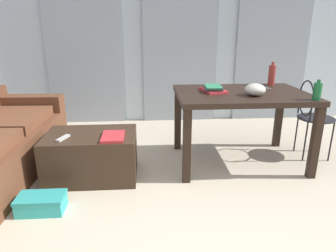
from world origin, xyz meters
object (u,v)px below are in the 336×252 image
object	(u,v)px
craft_table	(241,102)
bottle_far	(272,75)
book_stack	(213,89)
shoebox	(41,203)
bottle_near	(317,91)
magazine	(113,137)
scissors	(266,88)
wire_chair	(311,111)
coffee_table	(92,155)
tv_remote_primary	(63,138)
bowl	(255,90)

from	to	relation	value
craft_table	bottle_far	xyz separation A→B (m)	(0.44, 0.35, 0.21)
book_stack	shoebox	size ratio (longest dim) A/B	0.87
bottle_near	magazine	size ratio (longest dim) A/B	0.63
bottle_near	book_stack	xyz separation A→B (m)	(-0.83, 0.42, -0.05)
bottle_far	shoebox	world-z (taller)	bottle_far
bottle_far	scissors	world-z (taller)	bottle_far
wire_chair	bottle_far	size ratio (longest dim) A/B	3.30
magazine	shoebox	xyz separation A→B (m)	(-0.53, -0.44, -0.37)
wire_chair	shoebox	world-z (taller)	wire_chair
coffee_table	book_stack	size ratio (longest dim) A/B	2.65
coffee_table	book_stack	xyz separation A→B (m)	(1.19, 0.28, 0.56)
shoebox	tv_remote_primary	bearing A→B (deg)	78.45
craft_table	bowl	world-z (taller)	bowl
bottle_far	shoebox	bearing A→B (deg)	-152.54
bottle_far	shoebox	size ratio (longest dim) A/B	0.71
shoebox	bottle_far	bearing A→B (deg)	27.46
bottle_far	shoebox	xyz separation A→B (m)	(-2.21, -1.15, -0.79)
wire_chair	scissors	xyz separation A→B (m)	(-0.47, 0.10, 0.23)
bowl	craft_table	bearing A→B (deg)	114.33
tv_remote_primary	shoebox	xyz separation A→B (m)	(-0.09, -0.44, -0.37)
scissors	magazine	world-z (taller)	scissors
coffee_table	scissors	distance (m)	1.92
coffee_table	bottle_near	bearing A→B (deg)	-4.02
shoebox	book_stack	bearing A→B (deg)	29.37
bottle_near	shoebox	size ratio (longest dim) A/B	0.51
coffee_table	magazine	xyz separation A→B (m)	(0.22, -0.12, 0.23)
bottle_far	magazine	distance (m)	1.87
coffee_table	scissors	xyz separation A→B (m)	(1.80, 0.43, 0.54)
magazine	craft_table	bearing A→B (deg)	15.29
coffee_table	book_stack	distance (m)	1.35
craft_table	scissors	xyz separation A→B (m)	(0.33, 0.20, 0.10)
bottle_far	bowl	bearing A→B (deg)	-125.32
wire_chair	bottle_near	bearing A→B (deg)	-117.41
scissors	magazine	bearing A→B (deg)	-160.74
book_stack	magazine	bearing A→B (deg)	-157.72
bowl	scissors	size ratio (longest dim) A/B	1.86
wire_chair	bowl	bearing A→B (deg)	-160.62
bottle_near	bottle_far	bearing A→B (deg)	99.14
bottle_near	shoebox	world-z (taller)	bottle_near
book_stack	magazine	world-z (taller)	book_stack
bowl	tv_remote_primary	distance (m)	1.80
coffee_table	craft_table	bearing A→B (deg)	9.03
craft_table	shoebox	size ratio (longest dim) A/B	3.61
book_stack	bottle_far	bearing A→B (deg)	23.23
coffee_table	shoebox	distance (m)	0.66
craft_table	shoebox	distance (m)	2.03
bowl	bottle_far	bearing A→B (deg)	54.68
wire_chair	bottle_near	world-z (taller)	bottle_near
book_stack	craft_table	bearing A→B (deg)	-9.43
craft_table	tv_remote_primary	world-z (taller)	craft_table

